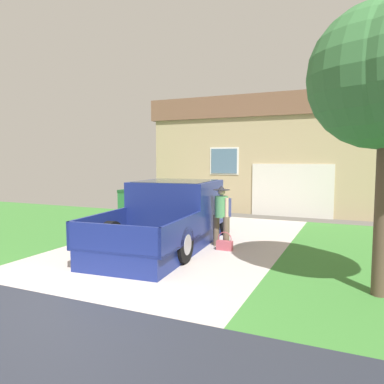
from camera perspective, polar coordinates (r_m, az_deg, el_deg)
The scene contains 5 objects.
pickup_truck at distance 9.79m, azimuth -2.72°, elevation -3.60°, with size 2.48×5.40×1.64m.
person_with_hat at distance 9.31m, azimuth 4.56°, elevation -3.30°, with size 0.49×0.42×1.55m.
handbag at distance 9.11m, azimuth 5.06°, elevation -8.08°, with size 0.39×0.16×0.45m.
house_with_garage at distance 17.30m, azimuth 11.90°, elevation 5.66°, with size 9.39×5.25×4.76m.
wheeled_trash_bin at distance 14.33m, azimuth -9.70°, elevation -1.54°, with size 0.60×0.72×1.05m.
Camera 1 is at (4.11, -4.42, 2.22)m, focal length 34.51 mm.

